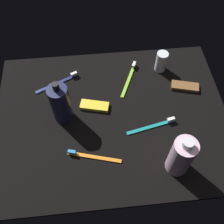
{
  "coord_description": "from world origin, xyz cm",
  "views": [
    {
      "loc": [
        -5.07,
        -50.56,
        81.59
      ],
      "look_at": [
        0.0,
        0.0,
        3.0
      ],
      "focal_mm": 42.59,
      "sensor_mm": 36.0,
      "label": 1
    }
  ],
  "objects_px": {
    "deodorant_stick": "(161,62)",
    "toothbrush_orange": "(91,156)",
    "bodywash_bottle": "(181,156)",
    "toothbrush_navy": "(60,82)",
    "toothbrush_teal": "(154,125)",
    "snack_bar_yellow": "(95,106)",
    "toothbrush_lime": "(129,77)",
    "lotion_bottle": "(61,104)",
    "snack_bar_brown": "(185,86)"
  },
  "relations": [
    {
      "from": "toothbrush_lime",
      "to": "snack_bar_brown",
      "type": "height_order",
      "value": "toothbrush_lime"
    },
    {
      "from": "lotion_bottle",
      "to": "toothbrush_navy",
      "type": "distance_m",
      "value": 0.18
    },
    {
      "from": "bodywash_bottle",
      "to": "snack_bar_brown",
      "type": "bearing_deg",
      "value": 71.04
    },
    {
      "from": "toothbrush_navy",
      "to": "snack_bar_brown",
      "type": "relative_size",
      "value": 1.62
    },
    {
      "from": "bodywash_bottle",
      "to": "toothbrush_lime",
      "type": "distance_m",
      "value": 0.4
    },
    {
      "from": "toothbrush_orange",
      "to": "snack_bar_yellow",
      "type": "xyz_separation_m",
      "value": [
        0.02,
        0.2,
        0.0
      ]
    },
    {
      "from": "toothbrush_orange",
      "to": "snack_bar_brown",
      "type": "relative_size",
      "value": 1.7
    },
    {
      "from": "toothbrush_lime",
      "to": "deodorant_stick",
      "type": "bearing_deg",
      "value": 16.13
    },
    {
      "from": "lotion_bottle",
      "to": "snack_bar_yellow",
      "type": "xyz_separation_m",
      "value": [
        0.11,
        0.03,
        -0.07
      ]
    },
    {
      "from": "snack_bar_yellow",
      "to": "toothbrush_teal",
      "type": "bearing_deg",
      "value": -12.65
    },
    {
      "from": "toothbrush_teal",
      "to": "snack_bar_brown",
      "type": "xyz_separation_m",
      "value": [
        0.15,
        0.16,
        0.0
      ]
    },
    {
      "from": "toothbrush_lime",
      "to": "toothbrush_navy",
      "type": "distance_m",
      "value": 0.28
    },
    {
      "from": "snack_bar_brown",
      "to": "toothbrush_lime",
      "type": "bearing_deg",
      "value": 176.67
    },
    {
      "from": "toothbrush_lime",
      "to": "snack_bar_brown",
      "type": "distance_m",
      "value": 0.22
    },
    {
      "from": "deodorant_stick",
      "to": "toothbrush_orange",
      "type": "bearing_deg",
      "value": -130.01
    },
    {
      "from": "lotion_bottle",
      "to": "toothbrush_orange",
      "type": "bearing_deg",
      "value": -62.21
    },
    {
      "from": "lotion_bottle",
      "to": "snack_bar_yellow",
      "type": "relative_size",
      "value": 1.79
    },
    {
      "from": "toothbrush_orange",
      "to": "toothbrush_teal",
      "type": "distance_m",
      "value": 0.25
    },
    {
      "from": "toothbrush_orange",
      "to": "snack_bar_brown",
      "type": "distance_m",
      "value": 0.46
    },
    {
      "from": "toothbrush_navy",
      "to": "snack_bar_yellow",
      "type": "distance_m",
      "value": 0.18
    },
    {
      "from": "deodorant_stick",
      "to": "toothbrush_orange",
      "type": "distance_m",
      "value": 0.47
    },
    {
      "from": "toothbrush_orange",
      "to": "bodywash_bottle",
      "type": "bearing_deg",
      "value": -12.31
    },
    {
      "from": "toothbrush_lime",
      "to": "snack_bar_brown",
      "type": "relative_size",
      "value": 1.63
    },
    {
      "from": "toothbrush_orange",
      "to": "deodorant_stick",
      "type": "bearing_deg",
      "value": 49.99
    },
    {
      "from": "bodywash_bottle",
      "to": "toothbrush_teal",
      "type": "height_order",
      "value": "bodywash_bottle"
    },
    {
      "from": "deodorant_stick",
      "to": "lotion_bottle",
      "type": "bearing_deg",
      "value": -153.87
    },
    {
      "from": "toothbrush_lime",
      "to": "snack_bar_yellow",
      "type": "xyz_separation_m",
      "value": [
        -0.15,
        -0.12,
        0.0
      ]
    },
    {
      "from": "deodorant_stick",
      "to": "toothbrush_lime",
      "type": "relative_size",
      "value": 0.51
    },
    {
      "from": "toothbrush_orange",
      "to": "toothbrush_teal",
      "type": "bearing_deg",
      "value": 22.52
    },
    {
      "from": "toothbrush_lime",
      "to": "snack_bar_yellow",
      "type": "relative_size",
      "value": 1.63
    },
    {
      "from": "snack_bar_brown",
      "to": "snack_bar_yellow",
      "type": "distance_m",
      "value": 0.36
    },
    {
      "from": "bodywash_bottle",
      "to": "snack_bar_brown",
      "type": "xyz_separation_m",
      "value": [
        0.11,
        0.31,
        -0.07
      ]
    },
    {
      "from": "toothbrush_orange",
      "to": "snack_bar_brown",
      "type": "xyz_separation_m",
      "value": [
        0.38,
        0.25,
        0.0
      ]
    },
    {
      "from": "toothbrush_navy",
      "to": "snack_bar_brown",
      "type": "bearing_deg",
      "value": -8.61
    },
    {
      "from": "toothbrush_lime",
      "to": "toothbrush_navy",
      "type": "height_order",
      "value": "same"
    },
    {
      "from": "lotion_bottle",
      "to": "toothbrush_teal",
      "type": "xyz_separation_m",
      "value": [
        0.32,
        -0.07,
        -0.07
      ]
    },
    {
      "from": "lotion_bottle",
      "to": "toothbrush_teal",
      "type": "relative_size",
      "value": 1.04
    },
    {
      "from": "toothbrush_navy",
      "to": "toothbrush_teal",
      "type": "xyz_separation_m",
      "value": [
        0.33,
        -0.23,
        0.0
      ]
    },
    {
      "from": "snack_bar_yellow",
      "to": "toothbrush_orange",
      "type": "bearing_deg",
      "value": -82.74
    },
    {
      "from": "toothbrush_teal",
      "to": "toothbrush_navy",
      "type": "bearing_deg",
      "value": 145.07
    },
    {
      "from": "bodywash_bottle",
      "to": "toothbrush_teal",
      "type": "relative_size",
      "value": 0.98
    },
    {
      "from": "lotion_bottle",
      "to": "toothbrush_navy",
      "type": "xyz_separation_m",
      "value": [
        -0.02,
        0.16,
        -0.07
      ]
    },
    {
      "from": "lotion_bottle",
      "to": "deodorant_stick",
      "type": "xyz_separation_m",
      "value": [
        0.39,
        0.19,
        -0.04
      ]
    },
    {
      "from": "bodywash_bottle",
      "to": "toothbrush_navy",
      "type": "bearing_deg",
      "value": 134.29
    },
    {
      "from": "toothbrush_lime",
      "to": "bodywash_bottle",
      "type": "bearing_deg",
      "value": -75.25
    },
    {
      "from": "deodorant_stick",
      "to": "toothbrush_navy",
      "type": "xyz_separation_m",
      "value": [
        -0.41,
        -0.03,
        -0.04
      ]
    },
    {
      "from": "toothbrush_navy",
      "to": "toothbrush_teal",
      "type": "bearing_deg",
      "value": -34.93
    },
    {
      "from": "toothbrush_teal",
      "to": "snack_bar_yellow",
      "type": "bearing_deg",
      "value": 153.1
    },
    {
      "from": "lotion_bottle",
      "to": "toothbrush_navy",
      "type": "relative_size",
      "value": 1.11
    },
    {
      "from": "toothbrush_lime",
      "to": "toothbrush_orange",
      "type": "bearing_deg",
      "value": -118.02
    }
  ]
}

